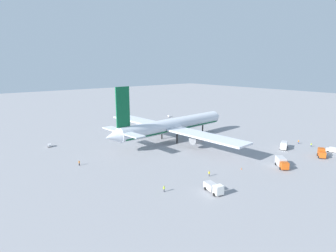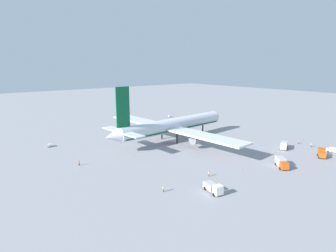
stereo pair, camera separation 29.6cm
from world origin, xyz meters
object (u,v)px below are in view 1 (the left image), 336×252
at_px(baggage_cart_1, 50,145).
at_px(service_truck_2, 282,162).
at_px(service_truck_3, 214,188).
at_px(ground_worker_4, 79,163).
at_px(ground_worker_1, 209,174).
at_px(traffic_cone_1, 241,169).
at_px(service_truck_1, 284,145).
at_px(ground_worker_0, 164,189).
at_px(service_van, 333,150).
at_px(ground_worker_2, 311,145).
at_px(ground_worker_3, 299,142).
at_px(traffic_cone_2, 184,117).
at_px(traffic_cone_0, 182,118).
at_px(airliner, 172,126).
at_px(baggage_cart_0, 169,116).
at_px(service_truck_0, 322,153).

bearing_deg(baggage_cart_1, service_truck_2, -54.58).
height_order(service_truck_3, ground_worker_4, service_truck_3).
distance_m(service_truck_3, ground_worker_4, 47.72).
height_order(ground_worker_1, traffic_cone_1, ground_worker_1).
bearing_deg(service_truck_1, baggage_cart_1, 138.94).
distance_m(service_truck_2, ground_worker_0, 43.68).
relative_size(service_truck_3, service_van, 1.34).
distance_m(ground_worker_2, ground_worker_3, 5.67).
bearing_deg(service_truck_1, ground_worker_4, 154.52).
height_order(ground_worker_3, traffic_cone_1, ground_worker_3).
bearing_deg(ground_worker_2, traffic_cone_2, 86.21).
bearing_deg(traffic_cone_0, airliner, -137.09).
relative_size(airliner, service_truck_1, 12.06).
height_order(service_truck_3, ground_worker_1, service_truck_3).
relative_size(service_truck_3, traffic_cone_2, 12.27).
distance_m(baggage_cart_0, ground_worker_1, 101.91).
bearing_deg(traffic_cone_1, service_truck_3, -164.49).
distance_m(service_truck_1, traffic_cone_2, 80.75).
relative_size(service_truck_0, baggage_cart_0, 1.81).
height_order(service_truck_0, traffic_cone_0, service_truck_0).
relative_size(service_truck_2, ground_worker_1, 3.84).
xyz_separation_m(baggage_cart_0, ground_worker_2, (2.16, -91.53, 0.18)).
relative_size(service_van, traffic_cone_0, 9.15).
bearing_deg(ground_worker_0, traffic_cone_0, 45.22).
distance_m(baggage_cart_0, baggage_cart_1, 85.92).
bearing_deg(service_truck_2, service_truck_1, 26.53).
xyz_separation_m(ground_worker_3, traffic_cone_2, (5.15, 79.21, -0.61)).
relative_size(service_truck_1, service_truck_2, 0.97).
bearing_deg(traffic_cone_1, service_truck_0, -18.66).
height_order(service_truck_3, ground_worker_2, service_truck_3).
xyz_separation_m(ground_worker_0, ground_worker_1, (17.55, -0.44, -0.00)).
xyz_separation_m(baggage_cart_1, ground_worker_0, (10.73, -64.14, 0.24)).
bearing_deg(service_truck_1, traffic_cone_2, 77.70).
xyz_separation_m(airliner, traffic_cone_0, (39.44, 36.66, -6.72)).
distance_m(ground_worker_0, ground_worker_4, 35.90).
bearing_deg(ground_worker_1, traffic_cone_1, -12.48).
bearing_deg(service_truck_0, service_truck_2, 169.27).
bearing_deg(baggage_cart_0, service_truck_0, -94.94).
bearing_deg(ground_worker_0, ground_worker_3, -0.39).
xyz_separation_m(ground_worker_3, traffic_cone_1, (-44.93, -2.74, -0.61)).
xyz_separation_m(service_truck_2, baggage_cart_1, (-53.11, 74.67, -1.04)).
relative_size(airliner, ground_worker_2, 47.45).
height_order(ground_worker_1, ground_worker_2, ground_worker_1).
relative_size(airliner, service_van, 15.79).
bearing_deg(ground_worker_0, traffic_cone_1, -6.12).
relative_size(airliner, baggage_cart_0, 26.35).
distance_m(airliner, traffic_cone_0, 54.27).
height_order(service_truck_3, traffic_cone_2, service_truck_3).
bearing_deg(ground_worker_3, airliner, 134.88).
bearing_deg(ground_worker_2, service_truck_3, -177.65).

